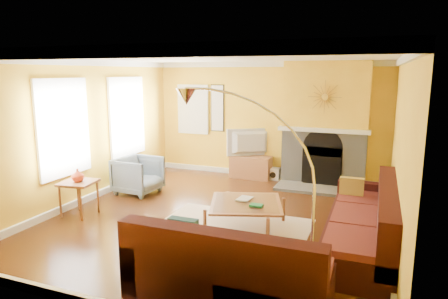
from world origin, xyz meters
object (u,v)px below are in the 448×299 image
at_px(coffee_table, 246,215).
at_px(armchair, 138,175).
at_px(side_table, 79,198).
at_px(arc_lamp, 252,203).
at_px(media_console, 251,167).
at_px(sectional_sofa, 286,219).

height_order(coffee_table, armchair, armchair).
xyz_separation_m(side_table, arc_lamp, (3.62, -1.54, 0.84)).
bearing_deg(coffee_table, media_console, 106.08).
xyz_separation_m(armchair, arc_lamp, (3.39, -3.03, 0.77)).
relative_size(coffee_table, arc_lamp, 0.48).
height_order(sectional_sofa, arc_lamp, arc_lamp).
height_order(sectional_sofa, coffee_table, sectional_sofa).
xyz_separation_m(coffee_table, media_console, (-0.86, 3.00, 0.04)).
bearing_deg(arc_lamp, coffee_table, 109.69).
distance_m(coffee_table, armchair, 2.85).
bearing_deg(armchair, media_console, -38.11).
distance_m(coffee_table, side_table, 2.93).
bearing_deg(sectional_sofa, media_console, 114.77).
relative_size(media_console, side_table, 1.57).
distance_m(side_table, arc_lamp, 4.02).
bearing_deg(side_table, sectional_sofa, -0.91).
height_order(media_console, armchair, armchair).
bearing_deg(coffee_table, arc_lamp, -70.31).
xyz_separation_m(sectional_sofa, coffee_table, (-0.77, 0.54, -0.23)).
distance_m(sectional_sofa, armchair, 3.76).
bearing_deg(media_console, armchair, -131.98).
bearing_deg(sectional_sofa, side_table, 179.09).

